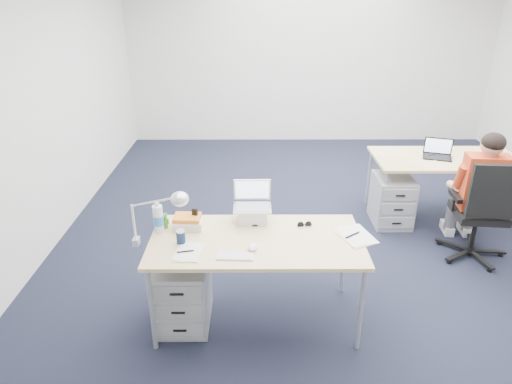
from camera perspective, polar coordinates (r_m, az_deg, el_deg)
floor at (r=4.97m, az=10.56°, el=-5.86°), size 7.00×7.00×0.00m
room at (r=4.38m, az=12.29°, el=13.92°), size 6.02×7.02×2.80m
desk_near at (r=3.47m, az=0.03°, el=-6.56°), size 1.60×0.80×0.73m
desk_far at (r=5.52m, az=22.70°, el=3.55°), size 1.60×0.80×0.73m
office_chair at (r=4.94m, az=25.79°, el=-4.32°), size 0.72×0.72×1.05m
seated_person at (r=4.96m, az=25.81°, el=0.05°), size 0.41×0.71×1.26m
drawer_pedestal_near at (r=3.70m, az=-9.06°, el=-12.24°), size 0.40×0.50×0.55m
drawer_pedestal_far at (r=5.34m, az=16.60°, el=-0.97°), size 0.40×0.50×0.55m
silver_laptop at (r=3.63m, az=-0.47°, el=-1.40°), size 0.30×0.24×0.32m
wireless_keyboard at (r=3.23m, az=-2.63°, el=-8.00°), size 0.26×0.12×0.01m
computer_mouse at (r=3.31m, az=-0.45°, el=-6.90°), size 0.08×0.12×0.04m
headphones at (r=3.67m, az=-0.14°, el=-3.62°), size 0.20×0.16×0.03m
can_koozie at (r=3.41m, az=-9.38°, el=-5.56°), size 0.07×0.07×0.11m
water_bottle at (r=3.56m, az=-12.14°, el=-3.08°), size 0.09×0.09×0.25m
bear_figurine at (r=3.64m, az=-11.38°, el=-3.46°), size 0.07×0.05×0.13m
book_stack at (r=3.62m, az=-8.50°, el=-3.71°), size 0.22×0.17×0.10m
cordless_phone at (r=3.62m, az=-7.62°, el=-3.16°), size 0.05×0.04×0.15m
papers_left at (r=3.31m, az=-8.53°, el=-7.48°), size 0.20×0.27×0.01m
papers_right at (r=3.55m, az=12.28°, el=-5.42°), size 0.31×0.37×0.01m
sunglasses at (r=3.63m, az=6.08°, el=-4.07°), size 0.12×0.07×0.03m
desk_lamp at (r=3.35m, az=-12.91°, el=-3.18°), size 0.40×0.19×0.44m
dark_laptop at (r=5.42m, az=21.85°, el=5.07°), size 0.38×0.37×0.22m
far_cup at (r=5.80m, az=26.68°, el=4.82°), size 0.09×0.09×0.11m
far_papers at (r=5.49m, az=21.28°, el=4.23°), size 0.26×0.31×0.01m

